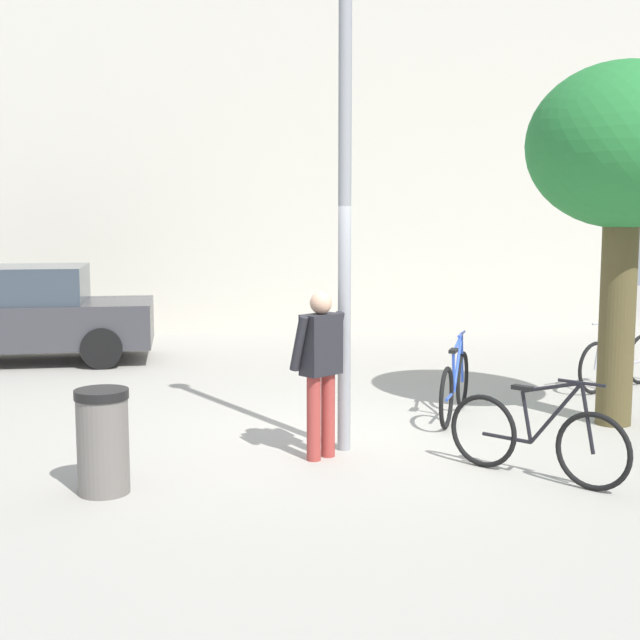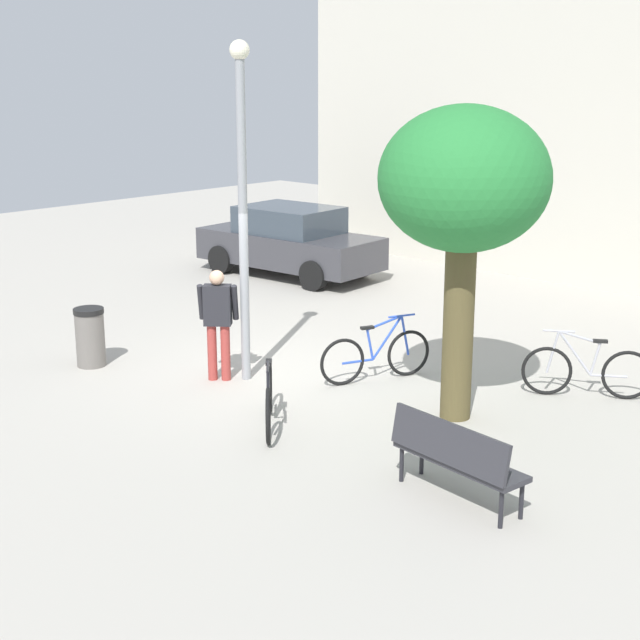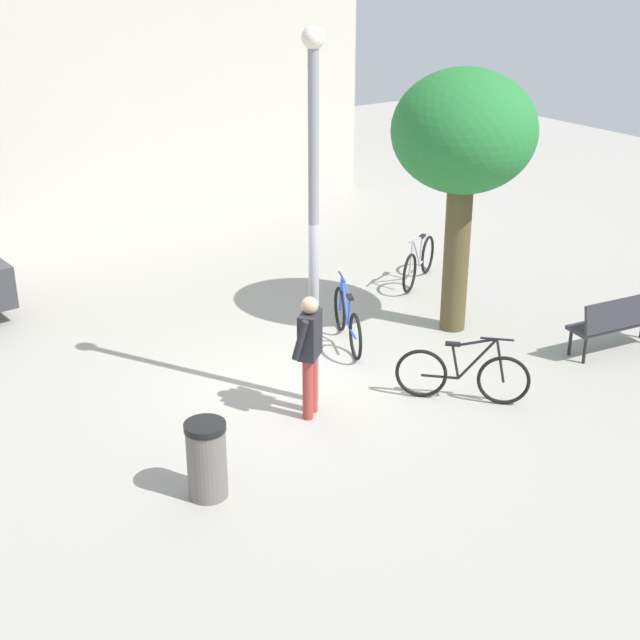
{
  "view_description": "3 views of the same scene",
  "coord_description": "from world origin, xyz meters",
  "px_view_note": "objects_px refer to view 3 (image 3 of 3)",
  "views": [
    {
      "loc": [
        -1.06,
        -9.12,
        2.49
      ],
      "look_at": [
        -0.3,
        0.16,
        1.29
      ],
      "focal_mm": 49.56,
      "sensor_mm": 36.0,
      "label": 1
    },
    {
      "loc": [
        9.88,
        -9.3,
        4.52
      ],
      "look_at": [
        0.63,
        0.56,
        0.88
      ],
      "focal_mm": 52.83,
      "sensor_mm": 36.0,
      "label": 2
    },
    {
      "loc": [
        -6.14,
        -9.41,
        5.85
      ],
      "look_at": [
        0.12,
        -0.11,
        1.07
      ],
      "focal_mm": 51.0,
      "sensor_mm": 36.0,
      "label": 3
    }
  ],
  "objects_px": {
    "plaza_tree": "(464,137)",
    "bicycle_blue": "(347,320)",
    "bicycle_black": "(463,375)",
    "bicycle_silver": "(419,262)",
    "person_by_lamppost": "(310,348)",
    "trash_bin": "(207,459)",
    "lamppost": "(314,199)",
    "park_bench": "(621,319)"
  },
  "relations": [
    {
      "from": "plaza_tree",
      "to": "bicycle_blue",
      "type": "bearing_deg",
      "value": 165.34
    },
    {
      "from": "bicycle_black",
      "to": "bicycle_silver",
      "type": "bearing_deg",
      "value": 57.79
    },
    {
      "from": "person_by_lamppost",
      "to": "trash_bin",
      "type": "xyz_separation_m",
      "value": [
        -1.98,
        -0.92,
        -0.5
      ]
    },
    {
      "from": "lamppost",
      "to": "bicycle_blue",
      "type": "bearing_deg",
      "value": 41.19
    },
    {
      "from": "bicycle_blue",
      "to": "lamppost",
      "type": "bearing_deg",
      "value": -138.81
    },
    {
      "from": "person_by_lamppost",
      "to": "plaza_tree",
      "type": "xyz_separation_m",
      "value": [
        3.48,
        1.12,
        2.12
      ]
    },
    {
      "from": "bicycle_blue",
      "to": "park_bench",
      "type": "bearing_deg",
      "value": -38.47
    },
    {
      "from": "bicycle_blue",
      "to": "bicycle_silver",
      "type": "xyz_separation_m",
      "value": [
        2.63,
        1.46,
        0.0
      ]
    },
    {
      "from": "person_by_lamppost",
      "to": "trash_bin",
      "type": "bearing_deg",
      "value": -155.05
    },
    {
      "from": "bicycle_black",
      "to": "person_by_lamppost",
      "type": "bearing_deg",
      "value": 156.95
    },
    {
      "from": "lamppost",
      "to": "bicycle_silver",
      "type": "distance_m",
      "value": 5.49
    },
    {
      "from": "bicycle_silver",
      "to": "trash_bin",
      "type": "distance_m",
      "value": 7.47
    },
    {
      "from": "bicycle_blue",
      "to": "bicycle_black",
      "type": "bearing_deg",
      "value": -85.26
    },
    {
      "from": "lamppost",
      "to": "bicycle_black",
      "type": "height_order",
      "value": "lamppost"
    },
    {
      "from": "bicycle_silver",
      "to": "trash_bin",
      "type": "height_order",
      "value": "bicycle_silver"
    },
    {
      "from": "person_by_lamppost",
      "to": "plaza_tree",
      "type": "relative_size",
      "value": 0.41
    },
    {
      "from": "lamppost",
      "to": "person_by_lamppost",
      "type": "xyz_separation_m",
      "value": [
        -0.27,
        -0.3,
        -1.86
      ]
    },
    {
      "from": "plaza_tree",
      "to": "bicycle_silver",
      "type": "relative_size",
      "value": 2.65
    },
    {
      "from": "lamppost",
      "to": "bicycle_black",
      "type": "xyz_separation_m",
      "value": [
        1.66,
        -1.12,
        -2.44
      ]
    },
    {
      "from": "person_by_lamppost",
      "to": "lamppost",
      "type": "bearing_deg",
      "value": 48.38
    },
    {
      "from": "bicycle_blue",
      "to": "trash_bin",
      "type": "distance_m",
      "value": 4.47
    },
    {
      "from": "bicycle_silver",
      "to": "bicycle_black",
      "type": "relative_size",
      "value": 1.17
    },
    {
      "from": "park_bench",
      "to": "bicycle_black",
      "type": "xyz_separation_m",
      "value": [
        -3.01,
        0.15,
        -0.16
      ]
    },
    {
      "from": "park_bench",
      "to": "bicycle_silver",
      "type": "distance_m",
      "value": 4.05
    },
    {
      "from": "bicycle_silver",
      "to": "bicycle_black",
      "type": "distance_m",
      "value": 4.56
    },
    {
      "from": "park_bench",
      "to": "plaza_tree",
      "type": "bearing_deg",
      "value": 124.89
    },
    {
      "from": "plaza_tree",
      "to": "bicycle_blue",
      "type": "xyz_separation_m",
      "value": [
        -1.75,
        0.46,
        -2.7
      ]
    },
    {
      "from": "park_bench",
      "to": "bicycle_silver",
      "type": "height_order",
      "value": "bicycle_silver"
    },
    {
      "from": "person_by_lamppost",
      "to": "plaza_tree",
      "type": "distance_m",
      "value": 4.23
    },
    {
      "from": "park_bench",
      "to": "bicycle_black",
      "type": "distance_m",
      "value": 3.02
    },
    {
      "from": "bicycle_silver",
      "to": "person_by_lamppost",
      "type": "bearing_deg",
      "value": -145.12
    },
    {
      "from": "park_bench",
      "to": "bicycle_black",
      "type": "relative_size",
      "value": 1.25
    },
    {
      "from": "park_bench",
      "to": "bicycle_blue",
      "type": "xyz_separation_m",
      "value": [
        -3.21,
        2.55,
        -0.16
      ]
    },
    {
      "from": "lamppost",
      "to": "park_bench",
      "type": "bearing_deg",
      "value": -15.22
    },
    {
      "from": "person_by_lamppost",
      "to": "park_bench",
      "type": "xyz_separation_m",
      "value": [
        4.94,
        -0.97,
        -0.42
      ]
    },
    {
      "from": "bicycle_black",
      "to": "trash_bin",
      "type": "distance_m",
      "value": 3.91
    },
    {
      "from": "park_bench",
      "to": "plaza_tree",
      "type": "height_order",
      "value": "plaza_tree"
    },
    {
      "from": "lamppost",
      "to": "plaza_tree",
      "type": "distance_m",
      "value": 3.33
    },
    {
      "from": "park_bench",
      "to": "bicycle_blue",
      "type": "height_order",
      "value": "bicycle_blue"
    },
    {
      "from": "park_bench",
      "to": "plaza_tree",
      "type": "relative_size",
      "value": 0.4
    },
    {
      "from": "person_by_lamppost",
      "to": "bicycle_blue",
      "type": "height_order",
      "value": "person_by_lamppost"
    },
    {
      "from": "bicycle_blue",
      "to": "trash_bin",
      "type": "xyz_separation_m",
      "value": [
        -3.71,
        -2.5,
        0.08
      ]
    }
  ]
}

